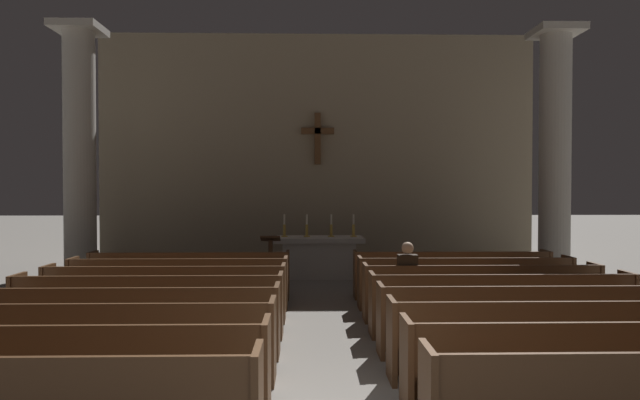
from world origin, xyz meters
The scene contains 24 objects.
pew_left_row_2 centered at (-2.61, 0.91, 0.48)m, with size 3.92×0.50×0.95m.
pew_left_row_3 centered at (-2.61, 1.87, 0.48)m, with size 3.92×0.50×0.95m.
pew_left_row_4 centered at (-2.61, 2.82, 0.48)m, with size 3.92×0.50×0.95m.
pew_left_row_5 centered at (-2.61, 3.78, 0.48)m, with size 3.92×0.50×0.95m.
pew_left_row_6 centered at (-2.61, 4.73, 0.48)m, with size 3.92×0.50×0.95m.
pew_left_row_7 centered at (-2.61, 5.69, 0.48)m, with size 3.92×0.50×0.95m.
pew_left_row_8 centered at (-2.61, 6.64, 0.48)m, with size 3.92×0.50×0.95m.
pew_right_row_2 centered at (2.61, 0.91, 0.48)m, with size 3.92×0.50×0.95m.
pew_right_row_3 centered at (2.61, 1.87, 0.48)m, with size 3.92×0.50×0.95m.
pew_right_row_4 centered at (2.61, 2.82, 0.48)m, with size 3.92×0.50×0.95m.
pew_right_row_5 centered at (2.61, 3.78, 0.48)m, with size 3.92×0.50×0.95m.
pew_right_row_6 centered at (2.61, 4.73, 0.48)m, with size 3.92×0.50×0.95m.
pew_right_row_7 centered at (2.61, 5.69, 0.48)m, with size 3.92×0.50×0.95m.
pew_right_row_8 centered at (2.61, 6.64, 0.48)m, with size 3.92×0.50×0.95m.
column_left_second centered at (-5.51, 8.45, 2.88)m, with size 1.06×1.06×5.93m.
column_right_second centered at (5.51, 8.45, 2.88)m, with size 1.06×1.06×5.93m.
altar centered at (0.00, 9.19, 0.53)m, with size 2.20×0.90×1.01m.
candlestick_outer_left centered at (-0.85, 9.19, 1.18)m, with size 0.16×0.16×0.55m.
candlestick_inner_left centered at (-0.30, 9.19, 1.18)m, with size 0.16×0.16×0.55m.
candlestick_inner_right centered at (0.30, 9.19, 1.18)m, with size 0.16×0.16×0.55m.
candlestick_outer_right centered at (0.85, 9.19, 1.18)m, with size 0.16×0.16×0.55m.
apse_with_cross centered at (0.00, 11.27, 3.25)m, with size 12.15×0.42×6.51m.
lectern centered at (-1.11, 7.99, 0.55)m, with size 0.44×0.36×1.15m.
lone_worshipper centered at (1.37, 4.77, 0.69)m, with size 0.32×0.43×1.32m.
Camera 1 is at (-0.28, -4.39, 2.22)m, focal length 31.15 mm.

